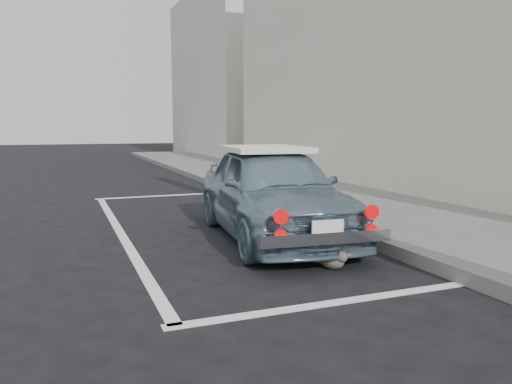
% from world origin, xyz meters
% --- Properties ---
extents(ground, '(80.00, 80.00, 0.00)m').
position_xyz_m(ground, '(0.00, 0.00, 0.00)').
color(ground, black).
rests_on(ground, ground).
extents(sidewalk, '(2.80, 40.00, 0.15)m').
position_xyz_m(sidewalk, '(3.20, 2.00, 0.07)').
color(sidewalk, '#61615C').
rests_on(sidewalk, ground).
extents(shop_building, '(3.50, 18.00, 7.00)m').
position_xyz_m(shop_building, '(6.33, 4.00, 3.49)').
color(shop_building, beige).
rests_on(shop_building, ground).
extents(building_far, '(3.50, 10.00, 8.00)m').
position_xyz_m(building_far, '(6.35, 20.00, 4.00)').
color(building_far, beige).
rests_on(building_far, ground).
extents(pline_rear, '(3.00, 0.12, 0.01)m').
position_xyz_m(pline_rear, '(0.50, -0.50, 0.00)').
color(pline_rear, silver).
rests_on(pline_rear, ground).
extents(pline_front, '(3.00, 0.12, 0.01)m').
position_xyz_m(pline_front, '(0.50, 6.50, 0.00)').
color(pline_front, silver).
rests_on(pline_front, ground).
extents(pline_side, '(0.12, 7.00, 0.01)m').
position_xyz_m(pline_side, '(-0.90, 3.00, 0.00)').
color(pline_side, silver).
rests_on(pline_side, ground).
extents(retro_coupe, '(1.83, 3.76, 1.23)m').
position_xyz_m(retro_coupe, '(0.96, 1.99, 0.62)').
color(retro_coupe, slate).
rests_on(retro_coupe, ground).
extents(cat, '(0.28, 0.42, 0.23)m').
position_xyz_m(cat, '(0.95, 0.38, 0.11)').
color(cat, '#62574B').
rests_on(cat, ground).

